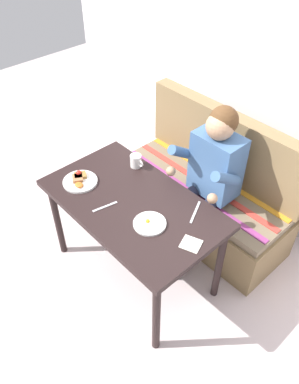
# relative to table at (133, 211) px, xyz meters

# --- Properties ---
(ground_plane) EXTENTS (8.00, 8.00, 0.00)m
(ground_plane) POSITION_rel_table_xyz_m (0.00, 0.00, -0.65)
(ground_plane) COLOR beige
(back_wall) EXTENTS (4.40, 0.10, 2.60)m
(back_wall) POSITION_rel_table_xyz_m (0.00, 1.27, 0.65)
(back_wall) COLOR silver
(back_wall) RESTS_ON ground
(table) EXTENTS (1.20, 0.70, 0.73)m
(table) POSITION_rel_table_xyz_m (0.00, 0.00, 0.00)
(table) COLOR black
(table) RESTS_ON ground
(couch) EXTENTS (1.44, 0.56, 1.00)m
(couch) POSITION_rel_table_xyz_m (0.00, 0.76, -0.32)
(couch) COLOR olive
(couch) RESTS_ON ground
(person) EXTENTS (0.45, 0.61, 1.21)m
(person) POSITION_rel_table_xyz_m (0.14, 0.59, 0.09)
(person) COLOR #406493
(person) RESTS_ON ground
(plate_breakfast) EXTENTS (0.23, 0.23, 0.05)m
(plate_breakfast) POSITION_rel_table_xyz_m (-0.39, -0.14, 0.10)
(plate_breakfast) COLOR white
(plate_breakfast) RESTS_ON table
(plate_eggs) EXTENTS (0.20, 0.20, 0.04)m
(plate_eggs) POSITION_rel_table_xyz_m (0.22, -0.05, 0.09)
(plate_eggs) COLOR white
(plate_eggs) RESTS_ON table
(coffee_mug) EXTENTS (0.12, 0.08, 0.09)m
(coffee_mug) POSITION_rel_table_xyz_m (-0.26, 0.26, 0.13)
(coffee_mug) COLOR white
(coffee_mug) RESTS_ON table
(napkin) EXTENTS (0.14, 0.14, 0.01)m
(napkin) POSITION_rel_table_xyz_m (0.50, 0.01, 0.09)
(napkin) COLOR white
(napkin) RESTS_ON table
(fork) EXTENTS (0.05, 0.17, 0.00)m
(fork) POSITION_rel_table_xyz_m (-0.08, -0.16, 0.08)
(fork) COLOR silver
(fork) RESTS_ON table
(knife) EXTENTS (0.10, 0.19, 0.00)m
(knife) POSITION_rel_table_xyz_m (0.34, 0.22, 0.08)
(knife) COLOR silver
(knife) RESTS_ON table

